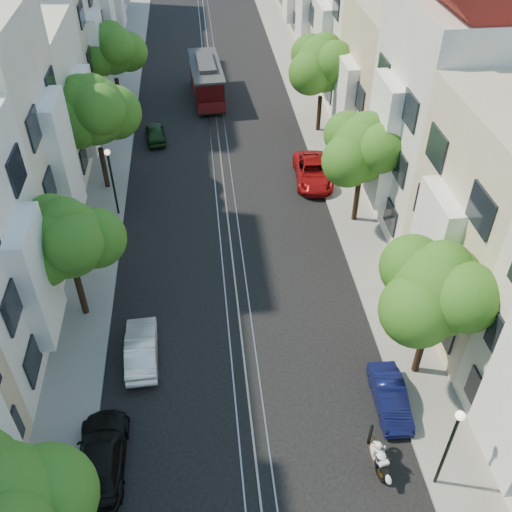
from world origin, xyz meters
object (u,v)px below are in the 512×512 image
object	(u,v)px
sportbike_rider	(378,455)
parked_car_w_mid	(141,348)
tree_w_c	(94,112)
parked_car_w_near	(101,456)
tree_e_c	(364,150)
parked_car_e_mid	(390,397)
parked_car_w_far	(155,133)
parked_car_e_far	(313,172)
tree_w_d	(113,50)
cable_car	(206,78)
tree_e_b	(438,291)
tree_w_b	(68,241)
lamp_west	(111,173)
lamp_east	(451,439)
tree_e_d	(324,65)

from	to	relation	value
sportbike_rider	parked_car_w_mid	bearing A→B (deg)	132.68
tree_w_c	parked_car_w_near	bearing A→B (deg)	-85.38
tree_e_c	parked_car_w_near	bearing A→B (deg)	-132.51
parked_car_e_mid	parked_car_w_far	xyz separation A→B (m)	(-10.00, 23.44, 0.01)
parked_car_e_far	parked_car_w_near	world-z (taller)	parked_car_e_far
tree_w_d	cable_car	size ratio (longest dim) A/B	0.89
tree_e_b	parked_car_w_near	world-z (taller)	tree_e_b
tree_w_c	parked_car_w_near	distance (m)	19.60
tree_e_b	tree_w_d	xyz separation A→B (m)	(-14.40, 27.00, -0.13)
tree_w_b	lamp_west	bearing A→B (deg)	84.03
tree_e_c	tree_w_d	bearing A→B (deg)	131.99
tree_e_b	tree_w_c	xyz separation A→B (m)	(-14.40, 16.00, 0.34)
tree_w_d	tree_w_b	bearing A→B (deg)	-90.00
tree_w_b	sportbike_rider	bearing A→B (deg)	-38.58
tree_w_d	parked_car_e_mid	world-z (taller)	tree_w_d
parked_car_e_far	parked_car_w_mid	size ratio (longest dim) A/B	1.26
parked_car_w_mid	parked_car_w_far	xyz separation A→B (m)	(0.00, 19.87, -0.06)
tree_w_d	parked_car_e_far	size ratio (longest dim) A/B	1.38
tree_e_b	parked_car_e_far	xyz separation A→B (m)	(-1.66, 15.47, -4.08)
sportbike_rider	parked_car_e_far	xyz separation A→B (m)	(1.27, 19.63, -0.19)
parked_car_e_far	parked_car_w_mid	bearing A→B (deg)	-123.02
parked_car_e_far	parked_car_w_near	size ratio (longest dim) A/B	1.09
cable_car	parked_car_e_mid	size ratio (longest dim) A/B	2.22
cable_car	parked_car_e_far	world-z (taller)	cable_car
tree_w_b	lamp_east	size ratio (longest dim) A/B	1.51
lamp_west	sportbike_rider	size ratio (longest dim) A/B	2.25
tree_w_c	lamp_east	size ratio (longest dim) A/B	1.71
tree_e_b	tree_w_d	world-z (taller)	tree_e_b
tree_e_c	parked_car_w_far	world-z (taller)	tree_e_c
tree_w_b	parked_car_w_far	distance (m)	17.54
lamp_west	parked_car_e_mid	distance (m)	18.95
tree_e_d	lamp_east	size ratio (longest dim) A/B	1.65
lamp_east	parked_car_w_mid	distance (m)	12.98
parked_car_e_far	parked_car_e_mid	bearing A→B (deg)	-86.38
sportbike_rider	tree_w_d	bearing A→B (deg)	98.19
tree_e_b	lamp_east	xyz separation A→B (m)	(-0.96, -4.98, -1.89)
cable_car	tree_w_d	bearing A→B (deg)	-170.87
parked_car_w_far	tree_w_d	bearing A→B (deg)	-68.68
tree_w_b	parked_car_w_near	distance (m)	9.00
tree_e_d	lamp_east	world-z (taller)	tree_e_d
tree_w_d	parked_car_w_far	size ratio (longest dim) A/B	2.01
parked_car_w_far	tree_w_b	bearing A→B (deg)	73.89
tree_e_b	parked_car_w_mid	distance (m)	12.53
sportbike_rider	parked_car_e_far	size ratio (longest dim) A/B	0.39
tree_e_c	parked_car_w_near	xyz separation A→B (m)	(-12.86, -14.03, -3.97)
parked_car_w_far	tree_e_b	bearing A→B (deg)	111.14
tree_e_d	tree_w_b	world-z (taller)	tree_e_d
cable_car	parked_car_e_far	distance (m)	14.41
tree_e_d	tree_w_d	xyz separation A→B (m)	(-14.40, 5.00, -0.27)
tree_e_b	parked_car_w_mid	world-z (taller)	tree_e_b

